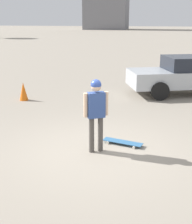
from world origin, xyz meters
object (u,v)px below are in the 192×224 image
object	(u,v)px
person	(96,107)
car_parked_near	(189,74)
skateboard	(123,142)
traffic_cone	(23,91)

from	to	relation	value
person	car_parked_near	xyz separation A→B (m)	(6.27, -2.49, -0.27)
skateboard	traffic_cone	bearing A→B (deg)	-25.96
person	skateboard	bearing A→B (deg)	14.60
person	skateboard	xyz separation A→B (m)	(0.51, -0.55, -0.98)
traffic_cone	car_parked_near	bearing A→B (deg)	-69.14
car_parked_near	traffic_cone	size ratio (longest dim) A/B	7.49
car_parked_near	skateboard	bearing A→B (deg)	51.89
skateboard	car_parked_near	size ratio (longest dim) A/B	0.20
car_parked_near	traffic_cone	bearing A→B (deg)	1.39
traffic_cone	skateboard	bearing A→B (deg)	-130.50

